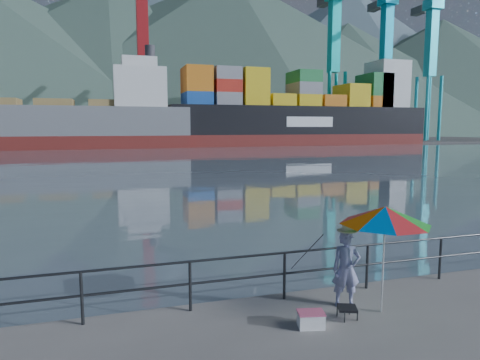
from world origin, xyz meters
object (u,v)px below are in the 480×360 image
(cooler_bag, at_px, (311,320))
(container_ship, at_px, (307,115))
(beach_umbrella, at_px, (385,216))
(bulk_carrier, at_px, (64,123))
(fisherman, at_px, (346,269))

(cooler_bag, bearing_deg, container_ship, 76.97)
(beach_umbrella, distance_m, bulk_carrier, 74.36)
(beach_umbrella, distance_m, cooler_bag, 2.42)
(beach_umbrella, height_order, container_ship, container_ship)
(beach_umbrella, height_order, bulk_carrier, bulk_carrier)
(fisherman, distance_m, bulk_carrier, 73.87)
(cooler_bag, xyz_separation_m, bulk_carrier, (-10.53, 73.52, 4.07))
(fisherman, xyz_separation_m, container_ship, (35.53, 74.62, 5.11))
(cooler_bag, bearing_deg, fisherman, 43.41)
(fisherman, bearing_deg, container_ship, 83.62)
(beach_umbrella, relative_size, container_ship, 0.04)
(cooler_bag, xyz_separation_m, container_ship, (36.62, 75.26, 5.75))
(bulk_carrier, bearing_deg, fisherman, -80.94)
(bulk_carrier, bearing_deg, container_ship, 2.12)
(fisherman, bearing_deg, beach_umbrella, -21.72)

